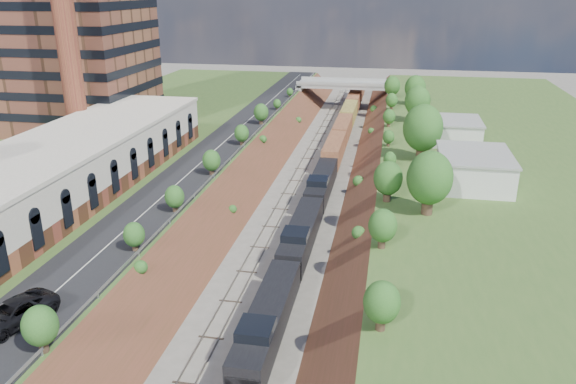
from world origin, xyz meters
TOP-DOWN VIEW (x-y plane):
  - platform_left at (-33.00, 60.00)m, footprint 44.00×180.00m
  - platform_right at (33.00, 60.00)m, footprint 44.00×180.00m
  - embankment_left at (-11.00, 60.00)m, footprint 10.00×180.00m
  - embankment_right at (11.00, 60.00)m, footprint 10.00×180.00m
  - rail_left_track at (-2.60, 60.00)m, footprint 1.58×180.00m
  - rail_right_track at (2.60, 60.00)m, footprint 1.58×180.00m
  - road at (-15.50, 60.00)m, footprint 8.00×180.00m
  - guardrail at (-11.40, 59.80)m, footprint 0.10×171.00m
  - commercial_building at (-28.00, 38.00)m, footprint 14.30×62.30m
  - smokestack at (-36.00, 56.00)m, footprint 3.20×3.20m
  - overpass at (0.00, 122.00)m, footprint 24.50×8.30m
  - white_building_near at (23.50, 52.00)m, footprint 9.00×12.00m
  - white_building_far at (23.00, 74.00)m, footprint 8.00×10.00m
  - tree_right_large at (17.00, 40.00)m, footprint 5.25×5.25m
  - tree_left_crest at (-11.80, 20.00)m, footprint 2.45×2.45m
  - freight_train at (2.60, 79.73)m, footprint 2.93×133.89m
  - suv at (-15.83, 10.56)m, footprint 5.34×7.60m

SIDE VIEW (x-z plane):
  - embankment_left at x=-11.00m, z-range -5.00..5.00m
  - embankment_right at x=11.00m, z-range -5.00..5.00m
  - rail_left_track at x=-2.60m, z-range 0.00..0.18m
  - rail_right_track at x=2.60m, z-range 0.00..0.18m
  - platform_left at x=-33.00m, z-range 0.00..5.00m
  - platform_right at x=33.00m, z-range 0.00..5.00m
  - freight_train at x=2.60m, z-range 0.24..4.79m
  - overpass at x=0.00m, z-range 1.22..8.62m
  - road at x=-15.50m, z-range 5.00..5.10m
  - guardrail at x=-11.40m, z-range 5.20..5.90m
  - suv at x=-15.83m, z-range 5.10..7.03m
  - white_building_far at x=23.00m, z-range 5.00..8.60m
  - white_building_near at x=23.50m, z-range 5.00..9.00m
  - tree_left_crest at x=-11.80m, z-range 5.26..8.82m
  - commercial_building at x=-28.00m, z-range 5.01..12.01m
  - tree_right_large at x=17.00m, z-range 5.58..13.19m
  - smokestack at x=-36.00m, z-range 5.00..45.00m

